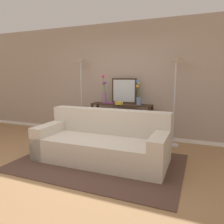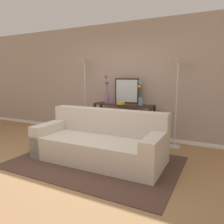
% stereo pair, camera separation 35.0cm
% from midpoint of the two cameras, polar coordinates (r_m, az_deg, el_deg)
% --- Properties ---
extents(ground_plane, '(16.00, 16.00, 0.02)m').
position_cam_midpoint_polar(ground_plane, '(3.73, -9.43, -14.60)').
color(ground_plane, '#9E754C').
extents(back_wall, '(12.00, 0.15, 2.75)m').
position_cam_midpoint_polar(back_wall, '(5.45, 4.98, 8.05)').
color(back_wall, white).
rests_on(back_wall, ground).
extents(area_rug, '(2.84, 1.91, 0.01)m').
position_cam_midpoint_polar(area_rug, '(3.93, -1.76, -12.91)').
color(area_rug, '#51382D').
rests_on(area_rug, ground).
extents(couch, '(2.32, 1.02, 0.88)m').
position_cam_midpoint_polar(couch, '(3.97, -0.62, -8.08)').
color(couch, beige).
rests_on(couch, ground).
extents(console_table, '(1.43, 0.35, 0.86)m').
position_cam_midpoint_polar(console_table, '(5.11, 4.99, -0.88)').
color(console_table, '#382619').
rests_on(console_table, ground).
extents(floor_lamp_left, '(0.28, 0.28, 1.90)m').
position_cam_midpoint_polar(floor_lamp_left, '(5.53, -5.31, 9.29)').
color(floor_lamp_left, silver).
rests_on(floor_lamp_left, ground).
extents(floor_lamp_right, '(0.28, 0.28, 1.86)m').
position_cam_midpoint_polar(floor_lamp_right, '(4.73, 18.79, 8.46)').
color(floor_lamp_right, silver).
rests_on(floor_lamp_right, ground).
extents(wall_mirror, '(0.60, 0.02, 0.59)m').
position_cam_midpoint_polar(wall_mirror, '(5.17, 5.78, 5.49)').
color(wall_mirror, '#382619').
rests_on(wall_mirror, console_table).
extents(vase_tall_flowers, '(0.12, 0.12, 0.66)m').
position_cam_midpoint_polar(vase_tall_flowers, '(5.20, 0.60, 4.84)').
color(vase_tall_flowers, gray).
rests_on(vase_tall_flowers, console_table).
extents(vase_short_flowers, '(0.12, 0.12, 0.55)m').
position_cam_midpoint_polar(vase_short_flowers, '(4.89, 9.50, 4.21)').
color(vase_short_flowers, '#6B84AD').
rests_on(vase_short_flowers, console_table).
extents(fruit_bowl, '(0.19, 0.19, 0.06)m').
position_cam_midpoint_polar(fruit_bowl, '(4.98, 4.35, 2.33)').
color(fruit_bowl, gold).
rests_on(fruit_bowl, console_table).
extents(book_stack, '(0.22, 0.16, 0.03)m').
position_cam_midpoint_polar(book_stack, '(5.08, 2.01, 2.32)').
color(book_stack, '#6B3360').
rests_on(book_stack, console_table).
extents(book_row_under_console, '(0.30, 0.18, 0.12)m').
position_cam_midpoint_polar(book_row_under_console, '(5.40, 0.67, -6.10)').
color(book_row_under_console, '#1E7075').
rests_on(book_row_under_console, ground).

